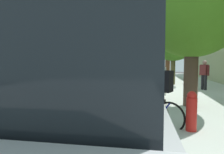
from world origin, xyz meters
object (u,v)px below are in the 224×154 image
parked_sedan_white_second (138,81)px  fire_hydrant (192,111)px  cyclist_with_backpack (159,86)px  pedestrian_on_phone (204,73)px  bicycle_at_curb (149,113)px  street_tree_far_end (168,35)px  parked_sedan_tan_mid (146,73)px  street_tree_mid_block (173,37)px  street_tree_near_cyclist (192,10)px  parked_suv_grey_far (149,68)px

parked_sedan_white_second → fire_hydrant: 5.16m
cyclist_with_backpack → pedestrian_on_phone: bearing=71.0°
bicycle_at_curb → pedestrian_on_phone: 7.37m
cyclist_with_backpack → street_tree_far_end: size_ratio=0.32×
parked_sedan_tan_mid → cyclist_with_backpack: size_ratio=2.51×
street_tree_mid_block → street_tree_far_end: size_ratio=0.86×
pedestrian_on_phone → street_tree_mid_block: bearing=119.1°
parked_sedan_white_second → street_tree_mid_block: street_tree_mid_block is taller
bicycle_at_curb → street_tree_near_cyclist: (1.29, 2.27, 2.91)m
parked_suv_grey_far → street_tree_far_end: 5.44m
pedestrian_on_phone → fire_hydrant: bearing=-104.3°
bicycle_at_curb → fire_hydrant: (0.89, -0.37, 0.18)m
street_tree_mid_block → pedestrian_on_phone: street_tree_mid_block is taller
parked_suv_grey_far → street_tree_near_cyclist: 17.57m
bicycle_at_curb → street_tree_far_end: 16.28m
parked_sedan_tan_mid → street_tree_near_cyclist: street_tree_near_cyclist is taller
bicycle_at_curb → pedestrian_on_phone: (2.72, 6.82, 0.66)m
parked_suv_grey_far → parked_sedan_tan_mid: bearing=-90.5°
parked_sedan_white_second → street_tree_near_cyclist: street_tree_near_cyclist is taller
bicycle_at_curb → street_tree_near_cyclist: size_ratio=0.34×
parked_suv_grey_far → street_tree_near_cyclist: size_ratio=1.00×
bicycle_at_curb → pedestrian_on_phone: size_ratio=1.00×
parked_sedan_white_second → pedestrian_on_phone: bearing=33.9°
parked_suv_grey_far → bicycle_at_curb: size_ratio=2.95×
parked_sedan_white_second → pedestrian_on_phone: (3.37, 2.26, 0.28)m
street_tree_mid_block → street_tree_far_end: street_tree_far_end is taller
fire_hydrant → parked_sedan_tan_mid: bearing=96.6°
street_tree_near_cyclist → street_tree_mid_block: bearing=90.0°
cyclist_with_backpack → pedestrian_on_phone: cyclist_with_backpack is taller
parked_suv_grey_far → street_tree_near_cyclist: street_tree_near_cyclist is taller
cyclist_with_backpack → parked_sedan_tan_mid: bearing=93.7°
parked_sedan_tan_mid → bicycle_at_curb: (0.67, -13.23, -0.37)m
pedestrian_on_phone → fire_hydrant: size_ratio=1.90×
parked_sedan_tan_mid → street_tree_mid_block: size_ratio=0.92×
street_tree_near_cyclist → parked_sedan_tan_mid: bearing=100.1°
street_tree_near_cyclist → street_tree_mid_block: (0.00, 7.11, 0.05)m
parked_sedan_tan_mid → street_tree_far_end: size_ratio=0.79×
bicycle_at_curb → street_tree_near_cyclist: street_tree_near_cyclist is taller
parked_sedan_tan_mid → street_tree_mid_block: 5.03m
parked_sedan_white_second → parked_suv_grey_far: size_ratio=0.94×
parked_sedan_tan_mid → street_tree_near_cyclist: (1.96, -10.96, 2.54)m
parked_suv_grey_far → street_tree_mid_block: bearing=-79.4°
parked_suv_grey_far → fire_hydrant: bearing=-85.7°
street_tree_near_cyclist → fire_hydrant: (-0.40, -2.64, -2.73)m
street_tree_mid_block → street_tree_far_end: (0.00, 6.35, 1.02)m
street_tree_near_cyclist → bicycle_at_curb: bearing=-119.7°
pedestrian_on_phone → parked_sedan_tan_mid: bearing=117.9°
parked_sedan_tan_mid → street_tree_mid_block: bearing=-63.0°
parked_suv_grey_far → pedestrian_on_phone: bearing=-75.4°
street_tree_mid_block → cyclist_with_backpack: bearing=-96.2°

